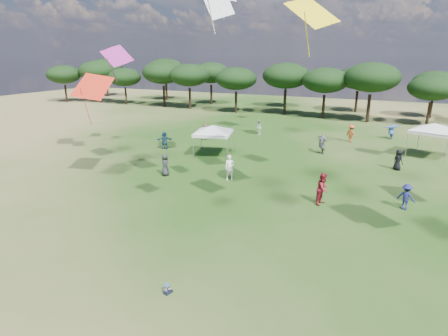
{
  "coord_description": "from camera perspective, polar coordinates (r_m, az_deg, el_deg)",
  "views": [
    {
      "loc": [
        7.05,
        -7.72,
        8.55
      ],
      "look_at": [
        0.57,
        6.0,
        3.91
      ],
      "focal_mm": 30.0,
      "sensor_mm": 36.0,
      "label": 1
    }
  ],
  "objects": [
    {
      "name": "ground",
      "position": [
        13.5,
        -14.33,
        -22.9
      ],
      "size": [
        140.0,
        140.0,
        0.0
      ],
      "primitive_type": "plane",
      "color": "#264916",
      "rests_on": "ground"
    },
    {
      "name": "festival_crowd",
      "position": [
        33.2,
        14.9,
        3.06
      ],
      "size": [
        31.15,
        22.48,
        1.91
      ],
      "color": "black",
      "rests_on": "ground"
    },
    {
      "name": "tent_left",
      "position": [
        32.46,
        -1.66,
        6.33
      ],
      "size": [
        6.03,
        6.03,
        2.96
      ],
      "rotation": [
        0.0,
        0.0,
        0.27
      ],
      "color": "gray",
      "rests_on": "ground"
    },
    {
      "name": "tree_line",
      "position": [
        55.41,
        20.93,
        12.7
      ],
      "size": [
        108.78,
        17.63,
        7.77
      ],
      "color": "black",
      "rests_on": "ground"
    },
    {
      "name": "toddler",
      "position": [
        14.71,
        -8.67,
        -17.77
      ],
      "size": [
        0.33,
        0.35,
        0.46
      ],
      "rotation": [
        0.0,
        0.0,
        -0.18
      ],
      "color": "black",
      "rests_on": "ground"
    },
    {
      "name": "tent_right",
      "position": [
        36.19,
        29.44,
        5.78
      ],
      "size": [
        6.16,
        6.16,
        3.28
      ],
      "rotation": [
        0.0,
        0.0,
        -0.32
      ],
      "color": "gray",
      "rests_on": "ground"
    }
  ]
}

